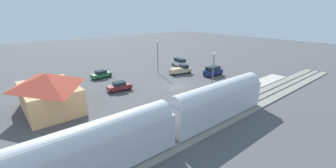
{
  "coord_description": "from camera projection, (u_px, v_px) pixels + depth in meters",
  "views": [
    {
      "loc": [
        -30.61,
        27.89,
        14.04
      ],
      "look_at": [
        -0.04,
        2.28,
        1.0
      ],
      "focal_mm": 23.22,
      "sensor_mm": 36.0,
      "label": 1
    }
  ],
  "objects": [
    {
      "name": "light_pole_near_platform",
      "position": [
        213.0,
        68.0,
        38.23
      ],
      "size": [
        0.44,
        0.44,
        7.65
      ],
      "color": "#515156",
      "rests_on": "ground"
    },
    {
      "name": "sedan_maroon",
      "position": [
        119.0,
        86.0,
        41.06
      ],
      "size": [
        2.43,
        4.71,
        1.74
      ],
      "color": "maroon",
      "rests_on": "ground"
    },
    {
      "name": "railway_track",
      "position": [
        237.0,
        108.0,
        33.46
      ],
      "size": [
        4.8,
        70.0,
        0.3
      ],
      "color": "gray",
      "rests_on": "ground"
    },
    {
      "name": "suv_navy",
      "position": [
        213.0,
        71.0,
        50.97
      ],
      "size": [
        2.14,
        4.97,
        2.22
      ],
      "color": "navy",
      "rests_on": "ground"
    },
    {
      "name": "platform",
      "position": [
        217.0,
        100.0,
        36.35
      ],
      "size": [
        3.2,
        46.0,
        0.3
      ],
      "color": "#B7B2A8",
      "rests_on": "ground"
    },
    {
      "name": "ground_plane",
      "position": [
        177.0,
        86.0,
        43.69
      ],
      "size": [
        200.0,
        200.0,
        0.0
      ],
      "primitive_type": "plane",
      "color": "#4C4C4F"
    },
    {
      "name": "pickup_tan",
      "position": [
        181.0,
        70.0,
        52.5
      ],
      "size": [
        3.05,
        5.69,
        2.14
      ],
      "color": "#C6B284",
      "rests_on": "ground"
    },
    {
      "name": "station_building",
      "position": [
        49.0,
        91.0,
        32.24
      ],
      "size": [
        11.67,
        7.85,
        5.79
      ],
      "color": "tan",
      "rests_on": "ground"
    },
    {
      "name": "light_pole_lot_center",
      "position": [
        158.0,
        53.0,
        52.12
      ],
      "size": [
        0.44,
        0.44,
        8.0
      ],
      "color": "#515156",
      "rests_on": "ground"
    },
    {
      "name": "suv_white",
      "position": [
        179.0,
        62.0,
        59.88
      ],
      "size": [
        5.11,
        2.86,
        2.22
      ],
      "color": "white",
      "rests_on": "ground"
    },
    {
      "name": "passenger_train",
      "position": [
        92.0,
        149.0,
        18.8
      ],
      "size": [
        2.93,
        52.09,
        4.98
      ],
      "color": "silver",
      "rests_on": "railway_track"
    },
    {
      "name": "sedan_green",
      "position": [
        101.0,
        74.0,
        49.1
      ],
      "size": [
        2.48,
        4.72,
        1.74
      ],
      "color": "#236638",
      "rests_on": "ground"
    },
    {
      "name": "pedestrian_on_platform",
      "position": [
        200.0,
        98.0,
        34.09
      ],
      "size": [
        0.36,
        0.36,
        1.71
      ],
      "color": "brown",
      "rests_on": "platform"
    }
  ]
}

